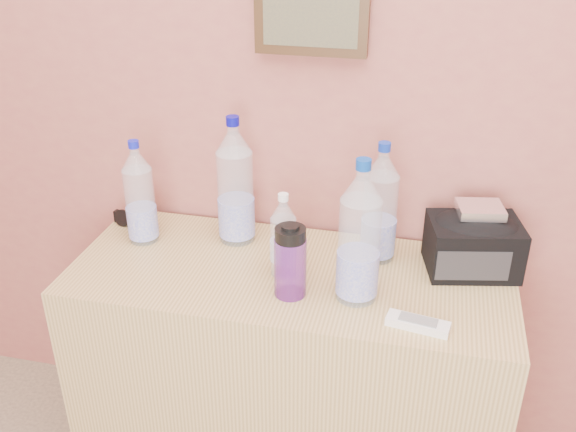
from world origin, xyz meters
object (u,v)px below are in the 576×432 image
object	(u,v)px
pet_large_b	(235,187)
nalgene_bottle	(290,261)
foil_packet	(480,210)
ac_remote	(418,324)
pet_large_d	(359,240)
pet_large_a	(140,198)
sunglasses	(135,220)
toiletry_bag	(473,243)
pet_small	(283,239)
pet_large_c	(380,209)
dresser	(290,377)

from	to	relation	value
pet_large_b	nalgene_bottle	bearing A→B (deg)	-48.32
foil_packet	ac_remote	bearing A→B (deg)	-112.62
nalgene_bottle	pet_large_d	bearing A→B (deg)	8.65
pet_large_a	sunglasses	size ratio (longest dim) A/B	2.12
nalgene_bottle	pet_large_b	bearing A→B (deg)	131.68
toiletry_bag	pet_large_d	bearing A→B (deg)	-156.63
pet_large_b	pet_small	world-z (taller)	pet_large_b
sunglasses	toiletry_bag	xyz separation A→B (m)	(0.99, -0.02, 0.06)
pet_large_a	pet_large_b	world-z (taller)	pet_large_b
pet_large_c	pet_large_d	world-z (taller)	pet_large_d
pet_large_c	nalgene_bottle	bearing A→B (deg)	-130.14
nalgene_bottle	ac_remote	bearing A→B (deg)	-11.83
pet_small	nalgene_bottle	bearing A→B (deg)	-66.50
dresser	foil_packet	bearing A→B (deg)	16.54
ac_remote	toiletry_bag	size ratio (longest dim) A/B	0.63
dresser	ac_remote	xyz separation A→B (m)	(0.35, -0.17, 0.38)
ac_remote	pet_large_a	bearing A→B (deg)	172.47
foil_packet	dresser	bearing A→B (deg)	-163.46
pet_large_a	pet_large_b	size ratio (longest dim) A/B	0.82
toiletry_bag	nalgene_bottle	bearing A→B (deg)	-165.25
pet_large_c	dresser	bearing A→B (deg)	-149.40
pet_large_c	sunglasses	distance (m)	0.75
pet_large_a	nalgene_bottle	distance (m)	0.51
sunglasses	toiletry_bag	bearing A→B (deg)	9.76
pet_large_b	pet_small	size ratio (longest dim) A/B	1.60
pet_small	dresser	bearing A→B (deg)	35.08
nalgene_bottle	toiletry_bag	size ratio (longest dim) A/B	0.84
pet_large_d	ac_remote	xyz separation A→B (m)	(0.16, -0.09, -0.16)
pet_large_c	foil_packet	distance (m)	0.26
sunglasses	pet_large_d	bearing A→B (deg)	-6.46
sunglasses	ac_remote	bearing A→B (deg)	-9.02
ac_remote	foil_packet	size ratio (longest dim) A/B	1.27
foil_packet	pet_large_d	bearing A→B (deg)	-142.92
pet_large_a	pet_small	xyz separation A→B (m)	(0.44, -0.08, -0.03)
pet_large_c	foil_packet	xyz separation A→B (m)	(0.26, 0.01, 0.02)
dresser	pet_large_d	bearing A→B (deg)	-21.87
toiletry_bag	pet_large_b	bearing A→B (deg)	166.61
pet_small	sunglasses	distance (m)	0.54
nalgene_bottle	foil_packet	distance (m)	0.52
pet_large_d	pet_small	xyz separation A→B (m)	(-0.21, 0.07, -0.06)
sunglasses	foil_packet	bearing A→B (deg)	10.74
pet_large_a	pet_small	bearing A→B (deg)	-10.84
dresser	pet_large_a	bearing A→B (deg)	170.78
pet_small	ac_remote	xyz separation A→B (m)	(0.36, -0.16, -0.09)
pet_small	sunglasses	bearing A→B (deg)	162.72
pet_large_b	pet_large_c	world-z (taller)	pet_large_b
pet_large_d	nalgene_bottle	bearing A→B (deg)	-171.35
toiletry_bag	foil_packet	distance (m)	0.09
pet_large_c	toiletry_bag	size ratio (longest dim) A/B	1.45
pet_large_a	pet_large_c	size ratio (longest dim) A/B	0.90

